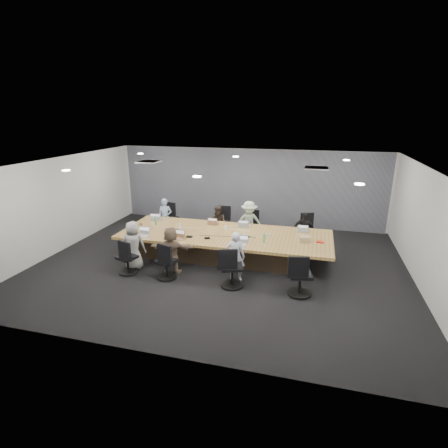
% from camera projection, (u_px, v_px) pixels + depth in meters
% --- Properties ---
extents(floor, '(10.00, 8.00, 0.00)m').
position_uv_depth(floor, '(220.00, 264.00, 9.79)').
color(floor, black).
rests_on(floor, ground).
extents(ceiling, '(10.00, 8.00, 0.00)m').
position_uv_depth(ceiling, '(220.00, 164.00, 8.94)').
color(ceiling, white).
rests_on(ceiling, wall_back).
extents(wall_back, '(10.00, 0.00, 2.80)m').
position_uv_depth(wall_back, '(249.00, 187.00, 13.05)').
color(wall_back, '#BDBCBC').
rests_on(wall_back, ground).
extents(wall_front, '(10.00, 0.00, 2.80)m').
position_uv_depth(wall_front, '(155.00, 283.00, 5.68)').
color(wall_front, '#BDBCBC').
rests_on(wall_front, ground).
extents(wall_left, '(0.00, 8.00, 2.80)m').
position_uv_depth(wall_left, '(62.00, 204.00, 10.58)').
color(wall_left, '#BDBCBC').
rests_on(wall_left, ground).
extents(wall_right, '(0.00, 8.00, 2.80)m').
position_uv_depth(wall_right, '(426.00, 231.00, 8.14)').
color(wall_right, '#BDBCBC').
rests_on(wall_right, ground).
extents(curtain, '(9.80, 0.04, 2.80)m').
position_uv_depth(curtain, '(248.00, 187.00, 12.97)').
color(curtain, slate).
rests_on(curtain, ground).
extents(conference_table, '(6.00, 2.20, 0.74)m').
position_uv_depth(conference_table, '(225.00, 244.00, 10.13)').
color(conference_table, '#3C2D1F').
rests_on(conference_table, ground).
extents(chair_0, '(0.70, 0.70, 0.85)m').
position_uv_depth(chair_0, '(170.00, 220.00, 12.29)').
color(chair_0, black).
rests_on(chair_0, ground).
extents(chair_1, '(0.65, 0.65, 0.86)m').
position_uv_depth(chair_1, '(221.00, 225.00, 11.82)').
color(chair_1, black).
rests_on(chair_1, ground).
extents(chair_2, '(0.57, 0.57, 0.74)m').
position_uv_depth(chair_2, '(251.00, 229.00, 11.59)').
color(chair_2, black).
rests_on(chair_2, ground).
extents(chair_3, '(0.66, 0.66, 0.78)m').
position_uv_depth(chair_3, '(304.00, 232.00, 11.17)').
color(chair_3, black).
rests_on(chair_3, ground).
extents(chair_4, '(0.64, 0.64, 0.75)m').
position_uv_depth(chair_4, '(127.00, 260.00, 9.10)').
color(chair_4, black).
rests_on(chair_4, ground).
extents(chair_5, '(0.66, 0.66, 0.78)m').
position_uv_depth(chair_5, '(166.00, 264.00, 8.83)').
color(chair_5, black).
rests_on(chair_5, ground).
extents(chair_6, '(0.73, 0.73, 0.86)m').
position_uv_depth(chair_6, '(232.00, 270.00, 8.40)').
color(chair_6, black).
rests_on(chair_6, ground).
extents(chair_7, '(0.70, 0.70, 0.86)m').
position_uv_depth(chair_7, '(300.00, 278.00, 8.00)').
color(chair_7, black).
rests_on(chair_7, ground).
extents(person_0, '(0.51, 0.38, 1.29)m').
position_uv_depth(person_0, '(165.00, 217.00, 11.90)').
color(person_0, '#8AA1C4').
rests_on(person_0, ground).
extents(laptop_0, '(0.36, 0.27, 0.02)m').
position_uv_depth(laptop_0, '(158.00, 219.00, 11.36)').
color(laptop_0, '#B2B2B7').
rests_on(laptop_0, conference_table).
extents(person_1, '(0.63, 0.53, 1.16)m').
position_uv_depth(person_1, '(219.00, 223.00, 11.45)').
color(person_1, '#342A24').
rests_on(person_1, ground).
extents(laptop_1, '(0.30, 0.21, 0.02)m').
position_uv_depth(laptop_1, '(214.00, 223.00, 10.90)').
color(laptop_1, '#8C6647').
rests_on(laptop_1, conference_table).
extents(person_2, '(0.96, 0.64, 1.39)m').
position_uv_depth(person_2, '(249.00, 222.00, 11.17)').
color(person_2, '#9BAE9A').
rests_on(person_2, ground).
extents(laptop_2, '(0.35, 0.28, 0.02)m').
position_uv_depth(laptop_2, '(246.00, 226.00, 10.65)').
color(laptop_2, '#B2B2B7').
rests_on(laptop_2, conference_table).
extents(person_3, '(0.68, 0.28, 1.16)m').
position_uv_depth(person_3, '(304.00, 230.00, 10.79)').
color(person_3, black).
rests_on(person_3, ground).
extents(laptop_3, '(0.31, 0.22, 0.02)m').
position_uv_depth(laptop_3, '(303.00, 231.00, 10.23)').
color(laptop_3, '#B2B2B7').
rests_on(laptop_3, conference_table).
extents(person_4, '(0.73, 0.56, 1.32)m').
position_uv_depth(person_4, '(133.00, 245.00, 9.34)').
color(person_4, gray).
rests_on(person_4, ground).
extents(laptop_4, '(0.36, 0.27, 0.02)m').
position_uv_depth(laptop_4, '(143.00, 235.00, 9.82)').
color(laptop_4, '#B2B2B7').
rests_on(laptop_4, conference_table).
extents(person_5, '(1.22, 0.55, 1.27)m').
position_uv_depth(person_5, '(171.00, 250.00, 9.08)').
color(person_5, '#78624E').
rests_on(person_5, ground).
extents(laptop_5, '(0.37, 0.29, 0.02)m').
position_uv_depth(laptop_5, '(179.00, 239.00, 9.55)').
color(laptop_5, '#8C6647').
rests_on(laptop_5, conference_table).
extents(person_6, '(0.47, 0.31, 1.29)m').
position_uv_depth(person_6, '(236.00, 256.00, 8.65)').
color(person_6, silver).
rests_on(person_6, ground).
extents(laptop_6, '(0.34, 0.26, 0.02)m').
position_uv_depth(laptop_6, '(240.00, 245.00, 9.13)').
color(laptop_6, '#B2B2B7').
rests_on(laptop_6, conference_table).
extents(bottle_green_left, '(0.07, 0.07, 0.25)m').
position_uv_depth(bottle_green_left, '(156.00, 221.00, 10.73)').
color(bottle_green_left, '#5CA46C').
rests_on(bottle_green_left, conference_table).
extents(bottle_green_right, '(0.09, 0.09, 0.24)m').
position_uv_depth(bottle_green_right, '(264.00, 238.00, 9.27)').
color(bottle_green_right, '#5CA46C').
rests_on(bottle_green_right, conference_table).
extents(bottle_clear, '(0.08, 0.08, 0.21)m').
position_uv_depth(bottle_clear, '(180.00, 227.00, 10.25)').
color(bottle_clear, silver).
rests_on(bottle_clear, conference_table).
extents(cup_white_far, '(0.11, 0.11, 0.11)m').
position_uv_depth(cup_white_far, '(226.00, 228.00, 10.33)').
color(cup_white_far, white).
rests_on(cup_white_far, conference_table).
extents(cup_white_near, '(0.09, 0.09, 0.09)m').
position_uv_depth(cup_white_near, '(269.00, 235.00, 9.72)').
color(cup_white_near, white).
rests_on(cup_white_near, conference_table).
extents(mug_brown, '(0.09, 0.09, 0.10)m').
position_uv_depth(mug_brown, '(141.00, 225.00, 10.63)').
color(mug_brown, brown).
rests_on(mug_brown, conference_table).
extents(mic_left, '(0.16, 0.11, 0.03)m').
position_uv_depth(mic_left, '(189.00, 237.00, 9.70)').
color(mic_left, black).
rests_on(mic_left, conference_table).
extents(mic_right, '(0.17, 0.13, 0.03)m').
position_uv_depth(mic_right, '(247.00, 237.00, 9.69)').
color(mic_right, black).
rests_on(mic_right, conference_table).
extents(stapler, '(0.15, 0.08, 0.06)m').
position_uv_depth(stapler, '(207.00, 238.00, 9.56)').
color(stapler, black).
rests_on(stapler, conference_table).
extents(canvas_bag, '(0.31, 0.24, 0.15)m').
position_uv_depth(canvas_bag, '(305.00, 239.00, 9.34)').
color(canvas_bag, tan).
rests_on(canvas_bag, conference_table).
extents(snack_packet, '(0.20, 0.15, 0.04)m').
position_uv_depth(snack_packet, '(320.00, 242.00, 9.30)').
color(snack_packet, red).
rests_on(snack_packet, conference_table).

